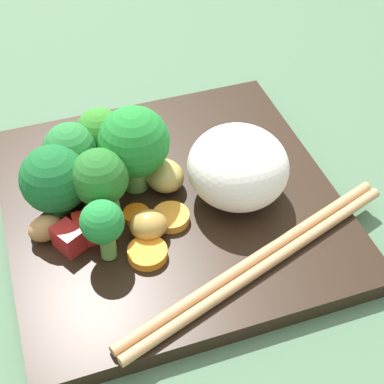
# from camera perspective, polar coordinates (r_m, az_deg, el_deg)

# --- Properties ---
(ground_plane) EXTENTS (1.10, 1.10, 0.02)m
(ground_plane) POSITION_cam_1_polar(r_m,az_deg,el_deg) (0.50, -2.00, -2.62)
(ground_plane) COLOR #48694C
(square_plate) EXTENTS (0.26, 0.26, 0.02)m
(square_plate) POSITION_cam_1_polar(r_m,az_deg,el_deg) (0.49, -2.05, -1.23)
(square_plate) COLOR black
(square_plate) RESTS_ON ground_plane
(rice_mound) EXTENTS (0.10, 0.10, 0.06)m
(rice_mound) POSITION_cam_1_polar(r_m,az_deg,el_deg) (0.46, 4.42, 2.41)
(rice_mound) COLOR white
(rice_mound) RESTS_ON square_plate
(broccoli_floret_0) EXTENTS (0.04, 0.04, 0.06)m
(broccoli_floret_0) POSITION_cam_1_polar(r_m,az_deg,el_deg) (0.45, -8.77, 1.10)
(broccoli_floret_0) COLOR #82AF60
(broccoli_floret_0) RESTS_ON square_plate
(broccoli_floret_1) EXTENTS (0.06, 0.06, 0.08)m
(broccoli_floret_1) POSITION_cam_1_polar(r_m,az_deg,el_deg) (0.46, -5.57, 4.62)
(broccoli_floret_1) COLOR #72B658
(broccoli_floret_1) RESTS_ON square_plate
(broccoli_floret_2) EXTENTS (0.03, 0.03, 0.05)m
(broccoli_floret_2) POSITION_cam_1_polar(r_m,az_deg,el_deg) (0.42, -8.56, -3.05)
(broccoli_floret_2) COLOR #5A9441
(broccoli_floret_2) RESTS_ON square_plate
(broccoli_floret_3) EXTENTS (0.04, 0.04, 0.06)m
(broccoli_floret_3) POSITION_cam_1_polar(r_m,az_deg,el_deg) (0.48, -8.79, 5.51)
(broccoli_floret_3) COLOR #64B053
(broccoli_floret_3) RESTS_ON square_plate
(broccoli_floret_4) EXTENTS (0.05, 0.05, 0.06)m
(broccoli_floret_4) POSITION_cam_1_polar(r_m,az_deg,el_deg) (0.46, -13.03, 1.16)
(broccoli_floret_4) COLOR #599144
(broccoli_floret_4) RESTS_ON square_plate
(broccoli_floret_5) EXTENTS (0.04, 0.04, 0.06)m
(broccoli_floret_5) POSITION_cam_1_polar(r_m,az_deg,el_deg) (0.47, -11.51, 3.73)
(broccoli_floret_5) COLOR #7BBA5D
(broccoli_floret_5) RESTS_ON square_plate
(carrot_slice_0) EXTENTS (0.03, 0.03, 0.01)m
(carrot_slice_0) POSITION_cam_1_polar(r_m,az_deg,el_deg) (0.49, -8.26, 0.57)
(carrot_slice_0) COLOR orange
(carrot_slice_0) RESTS_ON square_plate
(carrot_slice_1) EXTENTS (0.04, 0.04, 0.01)m
(carrot_slice_1) POSITION_cam_1_polar(r_m,az_deg,el_deg) (0.44, -4.28, -5.84)
(carrot_slice_1) COLOR orange
(carrot_slice_1) RESTS_ON square_plate
(carrot_slice_2) EXTENTS (0.03, 0.03, 0.01)m
(carrot_slice_2) POSITION_cam_1_polar(r_m,az_deg,el_deg) (0.47, -5.35, -2.20)
(carrot_slice_2) COLOR orange
(carrot_slice_2) RESTS_ON square_plate
(carrot_slice_3) EXTENTS (0.04, 0.04, 0.01)m
(carrot_slice_3) POSITION_cam_1_polar(r_m,az_deg,el_deg) (0.46, -2.03, -2.43)
(carrot_slice_3) COLOR orange
(carrot_slice_3) RESTS_ON square_plate
(pepper_chunk_0) EXTENTS (0.02, 0.03, 0.02)m
(pepper_chunk_0) POSITION_cam_1_polar(r_m,az_deg,el_deg) (0.45, -11.75, -4.36)
(pepper_chunk_0) COLOR red
(pepper_chunk_0) RESTS_ON square_plate
(pepper_chunk_1) EXTENTS (0.03, 0.02, 0.02)m
(pepper_chunk_1) POSITION_cam_1_polar(r_m,az_deg,el_deg) (0.45, -9.32, -3.28)
(pepper_chunk_1) COLOR red
(pepper_chunk_1) RESTS_ON square_plate
(pepper_chunk_2) EXTENTS (0.03, 0.03, 0.02)m
(pepper_chunk_2) POSITION_cam_1_polar(r_m,az_deg,el_deg) (0.50, -13.56, 1.12)
(pepper_chunk_2) COLOR red
(pepper_chunk_2) RESTS_ON square_plate
(chicken_piece_0) EXTENTS (0.04, 0.04, 0.02)m
(chicken_piece_0) POSITION_cam_1_polar(r_m,az_deg,el_deg) (0.48, -2.71, 1.57)
(chicken_piece_0) COLOR tan
(chicken_piece_0) RESTS_ON square_plate
(chicken_piece_1) EXTENTS (0.03, 0.02, 0.02)m
(chicken_piece_1) POSITION_cam_1_polar(r_m,az_deg,el_deg) (0.46, -13.85, -3.38)
(chicken_piece_1) COLOR #BA7F4D
(chicken_piece_1) RESTS_ON square_plate
(chicken_piece_3) EXTENTS (0.03, 0.03, 0.02)m
(chicken_piece_3) POSITION_cam_1_polar(r_m,az_deg,el_deg) (0.45, -4.20, -3.16)
(chicken_piece_3) COLOR #B98F45
(chicken_piece_3) RESTS_ON square_plate
(chopstick_pair) EXTENTS (0.24, 0.10, 0.01)m
(chopstick_pair) POSITION_cam_1_polar(r_m,az_deg,el_deg) (0.44, 6.47, -6.76)
(chopstick_pair) COLOR tan
(chopstick_pair) RESTS_ON square_plate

